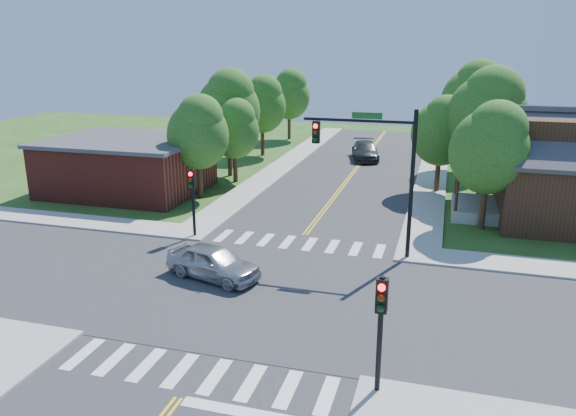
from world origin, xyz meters
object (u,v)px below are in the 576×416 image
(signal_pole_se, at_px, (381,314))
(car_dgrey, at_px, (365,151))
(car_silver, at_px, (213,263))
(signal_pole_nw, at_px, (192,190))
(signal_mast_ne, at_px, (376,159))

(signal_pole_se, bearing_deg, car_dgrey, 99.11)
(car_silver, relative_size, car_dgrey, 0.84)
(signal_pole_nw, bearing_deg, signal_pole_se, -45.00)
(signal_mast_ne, height_order, car_silver, signal_mast_ne)
(car_silver, distance_m, car_dgrey, 27.80)
(car_dgrey, bearing_deg, car_silver, -108.18)
(signal_pole_nw, distance_m, car_silver, 5.96)
(signal_pole_nw, xyz_separation_m, car_silver, (3.12, -4.71, -1.91))
(car_silver, bearing_deg, signal_pole_nw, 49.61)
(signal_mast_ne, bearing_deg, car_dgrey, 99.38)
(signal_pole_nw, height_order, car_silver, signal_pole_nw)
(car_dgrey, bearing_deg, signal_pole_nw, -116.80)
(signal_pole_se, relative_size, car_silver, 0.80)
(signal_mast_ne, distance_m, car_dgrey, 23.62)
(signal_mast_ne, relative_size, signal_pole_nw, 1.89)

